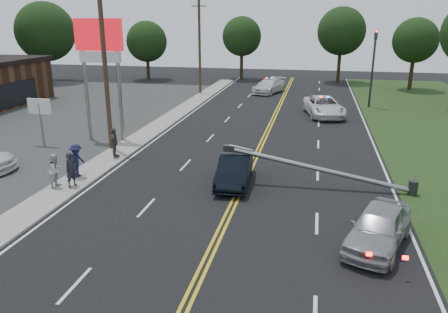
% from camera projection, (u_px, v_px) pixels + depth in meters
% --- Properties ---
extents(ground, '(120.00, 120.00, 0.00)m').
position_uv_depth(ground, '(205.00, 265.00, 14.83)').
color(ground, black).
rests_on(ground, ground).
extents(sidewalk, '(1.80, 70.00, 0.12)m').
position_uv_depth(sidewalk, '(109.00, 159.00, 25.79)').
color(sidewalk, gray).
rests_on(sidewalk, ground).
extents(centerline_yellow, '(0.36, 80.00, 0.00)m').
position_uv_depth(centerline_yellow, '(250.00, 169.00, 24.15)').
color(centerline_yellow, gold).
rests_on(centerline_yellow, ground).
extents(pylon_sign, '(3.20, 0.35, 8.00)m').
position_uv_depth(pylon_sign, '(100.00, 51.00, 28.13)').
color(pylon_sign, gray).
rests_on(pylon_sign, ground).
extents(small_sign, '(1.60, 0.14, 3.10)m').
position_uv_depth(small_sign, '(40.00, 110.00, 28.07)').
color(small_sign, gray).
rests_on(small_sign, ground).
extents(traffic_signal, '(0.28, 0.41, 7.05)m').
position_uv_depth(traffic_signal, '(373.00, 62.00, 39.89)').
color(traffic_signal, '#2D2D30').
rests_on(traffic_signal, ground).
extents(fallen_streetlight, '(9.36, 0.44, 1.91)m').
position_uv_depth(fallen_streetlight, '(329.00, 171.00, 21.18)').
color(fallen_streetlight, '#2D2D30').
rests_on(fallen_streetlight, ground).
extents(utility_pole_mid, '(1.60, 0.28, 10.00)m').
position_uv_depth(utility_pole_mid, '(105.00, 69.00, 26.29)').
color(utility_pole_mid, '#382619').
rests_on(utility_pole_mid, ground).
extents(utility_pole_far, '(1.60, 0.28, 10.00)m').
position_uv_depth(utility_pole_far, '(200.00, 47.00, 46.80)').
color(utility_pole_far, '#382619').
rests_on(utility_pole_far, ground).
extents(tree_4, '(7.41, 7.41, 10.06)m').
position_uv_depth(tree_4, '(45.00, 32.00, 55.46)').
color(tree_4, black).
rests_on(tree_4, ground).
extents(tree_5, '(5.36, 5.36, 7.71)m').
position_uv_depth(tree_5, '(147.00, 42.00, 58.05)').
color(tree_5, black).
rests_on(tree_5, ground).
extents(tree_6, '(5.21, 5.21, 8.28)m').
position_uv_depth(tree_6, '(242.00, 36.00, 58.21)').
color(tree_6, black).
rests_on(tree_6, ground).
extents(tree_7, '(6.01, 6.01, 9.44)m').
position_uv_depth(tree_7, '(342.00, 31.00, 55.08)').
color(tree_7, black).
rests_on(tree_7, ground).
extents(tree_8, '(5.03, 5.03, 8.13)m').
position_uv_depth(tree_8, '(415.00, 40.00, 49.28)').
color(tree_8, black).
rests_on(tree_8, ground).
extents(crashed_sedan, '(1.81, 4.48, 1.45)m').
position_uv_depth(crashed_sedan, '(234.00, 170.00, 21.90)').
color(crashed_sedan, black).
rests_on(crashed_sedan, ground).
extents(waiting_sedan, '(3.18, 4.75, 1.50)m').
position_uv_depth(waiting_sedan, '(379.00, 227.00, 15.85)').
color(waiting_sedan, '#9EA1A6').
rests_on(waiting_sedan, ground).
extents(emergency_a, '(3.95, 6.39, 1.65)m').
position_uv_depth(emergency_a, '(324.00, 106.00, 37.19)').
color(emergency_a, silver).
rests_on(emergency_a, ground).
extents(emergency_b, '(3.83, 5.81, 1.57)m').
position_uv_depth(emergency_b, '(269.00, 86.00, 48.66)').
color(emergency_b, silver).
rests_on(emergency_b, ground).
extents(bystander_a, '(0.61, 0.74, 1.73)m').
position_uv_depth(bystander_a, '(71.00, 170.00, 21.19)').
color(bystander_a, '#222329').
rests_on(bystander_a, sidewalk).
extents(bystander_b, '(0.63, 0.81, 1.67)m').
position_uv_depth(bystander_b, '(56.00, 170.00, 21.17)').
color(bystander_b, '#B9B8BD').
rests_on(bystander_b, sidewalk).
extents(bystander_c, '(0.70, 1.16, 1.75)m').
position_uv_depth(bystander_c, '(77.00, 161.00, 22.48)').
color(bystander_c, '#17193A').
rests_on(bystander_c, sidewalk).
extents(bystander_d, '(0.59, 1.08, 1.75)m').
position_uv_depth(bystander_d, '(114.00, 143.00, 25.67)').
color(bystander_d, '#544643').
rests_on(bystander_d, sidewalk).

